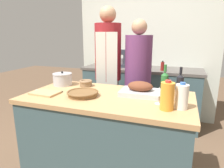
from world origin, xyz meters
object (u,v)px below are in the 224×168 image
at_px(wicker_basket, 83,93).
at_px(wine_bottle_dark, 180,83).
at_px(stand_mixer, 122,60).
at_px(condiment_bottle_extra, 97,62).
at_px(condiment_bottle_short, 137,64).
at_px(knife_chef, 50,91).
at_px(wine_glass_left, 159,92).
at_px(wine_bottle_green, 164,81).
at_px(wine_glass_right, 168,84).
at_px(stock_pot, 63,79).
at_px(person_cook_aproned, 108,69).
at_px(roasting_pan, 140,90).
at_px(cutting_board, 45,93).
at_px(milk_jug, 182,97).
at_px(person_cook_guest, 138,78).
at_px(juice_jug, 167,96).
at_px(mixing_bowl, 86,83).
at_px(condiment_bottle_tall, 162,66).

height_order(wicker_basket, wine_bottle_dark, wine_bottle_dark).
distance_m(stand_mixer, condiment_bottle_extra, 0.48).
xyz_separation_m(wicker_basket, condiment_bottle_extra, (-0.59, 1.64, 0.05)).
height_order(wicker_basket, condiment_bottle_short, condiment_bottle_short).
bearing_deg(condiment_bottle_short, condiment_bottle_extra, 166.82).
distance_m(wine_bottle_dark, knife_chef, 1.25).
bearing_deg(wine_bottle_dark, wine_glass_left, -111.16).
relative_size(wine_bottle_green, wine_glass_right, 1.89).
relative_size(stock_pot, person_cook_aproned, 0.12).
xyz_separation_m(roasting_pan, cutting_board, (-0.84, -0.27, -0.04)).
bearing_deg(knife_chef, milk_jug, -2.67).
bearing_deg(wine_glass_left, person_cook_aproned, 131.06).
height_order(condiment_bottle_short, condiment_bottle_extra, condiment_bottle_short).
xyz_separation_m(wine_bottle_dark, stand_mixer, (-0.94, 1.19, 0.04)).
xyz_separation_m(wine_glass_right, person_cook_aproned, (-0.81, 0.59, -0.01)).
bearing_deg(condiment_bottle_extra, person_cook_guest, -38.95).
bearing_deg(knife_chef, condiment_bottle_short, 69.37).
bearing_deg(wine_glass_right, person_cook_aproned, 144.07).
bearing_deg(wine_glass_left, roasting_pan, 135.46).
bearing_deg(condiment_bottle_extra, cutting_board, -82.29).
xyz_separation_m(juice_jug, person_cook_guest, (-0.44, 1.01, -0.11)).
distance_m(mixing_bowl, wine_glass_left, 0.87).
relative_size(stand_mixer, person_cook_guest, 0.17).
xyz_separation_m(roasting_pan, stand_mixer, (-0.60, 1.38, 0.09)).
relative_size(cutting_board, knife_chef, 0.88).
distance_m(wine_glass_right, person_cook_aproned, 1.00).
height_order(cutting_board, wine_bottle_dark, wine_bottle_dark).
height_order(wicker_basket, knife_chef, wicker_basket).
height_order(condiment_bottle_tall, condiment_bottle_short, condiment_bottle_short).
distance_m(wine_bottle_dark, condiment_bottle_short, 1.25).
relative_size(roasting_pan, milk_jug, 1.77).
bearing_deg(mixing_bowl, condiment_bottle_short, 74.96).
xyz_separation_m(stock_pot, knife_chef, (0.02, -0.26, -0.06)).
relative_size(cutting_board, wine_bottle_dark, 1.03).
relative_size(cutting_board, wine_glass_left, 1.82).
xyz_separation_m(roasting_pan, condiment_bottle_short, (-0.31, 1.26, 0.05)).
distance_m(wine_bottle_green, condiment_bottle_extra, 1.79).
distance_m(wicker_basket, stand_mixer, 1.59).
bearing_deg(milk_jug, stand_mixer, 120.64).
bearing_deg(condiment_bottle_extra, wicker_basket, -70.17).
xyz_separation_m(juice_jug, wine_bottle_green, (-0.06, 0.47, 0.00)).
bearing_deg(stock_pot, wicker_basket, -35.75).
xyz_separation_m(roasting_pan, wine_bottle_dark, (0.34, 0.19, 0.05)).
relative_size(juice_jug, condiment_bottle_short, 1.26).
bearing_deg(wine_bottle_green, condiment_bottle_tall, 96.85).
distance_m(juice_jug, wine_bottle_green, 0.47).
bearing_deg(person_cook_guest, stand_mixer, 99.48).
bearing_deg(mixing_bowl, condiment_bottle_tall, 59.01).
relative_size(milk_jug, knife_chef, 0.69).
height_order(roasting_pan, mixing_bowl, roasting_pan).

